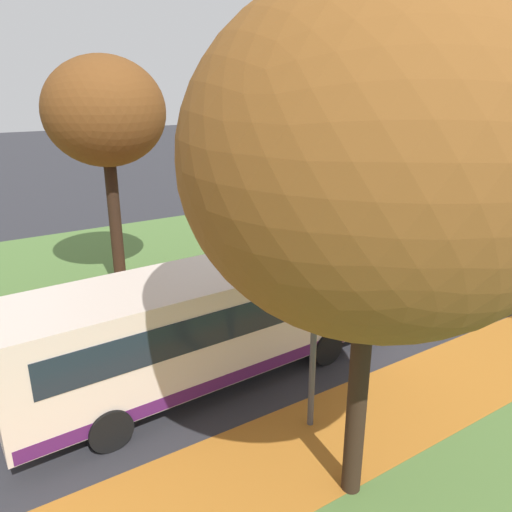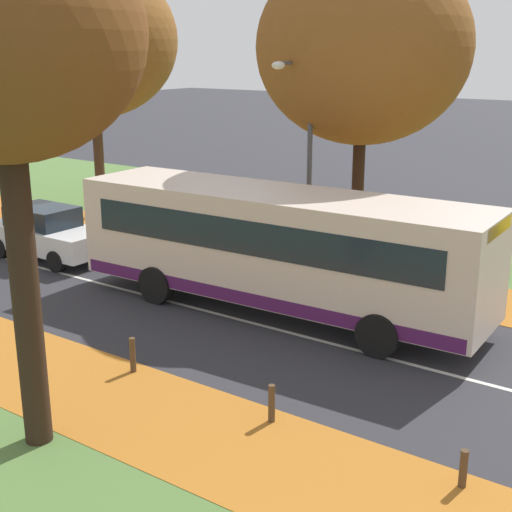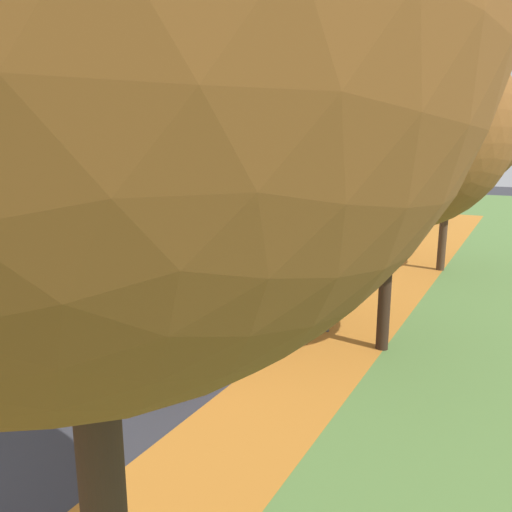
{
  "view_description": "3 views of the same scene",
  "coord_description": "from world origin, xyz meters",
  "px_view_note": "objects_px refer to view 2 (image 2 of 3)",
  "views": [
    {
      "loc": [
        11.38,
        5.55,
        7.36
      ],
      "look_at": [
        -0.79,
        13.29,
        2.39
      ],
      "focal_mm": 35.0,
      "sensor_mm": 36.0,
      "label": 1
    },
    {
      "loc": [
        -12.84,
        1.7,
        6.25
      ],
      "look_at": [
        0.87,
        11.31,
        1.36
      ],
      "focal_mm": 50.0,
      "sensor_mm": 36.0,
      "label": 2
    },
    {
      "loc": [
        9.32,
        -2.75,
        5.87
      ],
      "look_at": [
        -0.56,
        15.24,
        1.34
      ],
      "focal_mm": 35.0,
      "sensor_mm": 36.0,
      "label": 3
    }
  ],
  "objects_px": {
    "tree_right_near": "(363,47)",
    "bollard_fourth": "(272,404)",
    "tree_right_mid": "(92,40)",
    "bus": "(278,244)",
    "bollard_third": "(463,469)",
    "bollard_fifth": "(133,355)",
    "tree_left_near": "(1,36)",
    "car_white_lead": "(46,233)",
    "streetlamp_right": "(304,145)"
  },
  "relations": [
    {
      "from": "bollard_fourth",
      "to": "bollard_fifth",
      "type": "bearing_deg",
      "value": 88.98
    },
    {
      "from": "bollard_fourth",
      "to": "bollard_fifth",
      "type": "xyz_separation_m",
      "value": [
        0.06,
        3.38,
        0.02
      ]
    },
    {
      "from": "bollard_third",
      "to": "bollard_fifth",
      "type": "relative_size",
      "value": 0.84
    },
    {
      "from": "tree_left_near",
      "to": "tree_right_mid",
      "type": "distance_m",
      "value": 16.69
    },
    {
      "from": "bollard_fourth",
      "to": "bollard_fifth",
      "type": "relative_size",
      "value": 0.96
    },
    {
      "from": "bollard_fifth",
      "to": "streetlamp_right",
      "type": "xyz_separation_m",
      "value": [
        7.21,
        0.48,
        3.37
      ]
    },
    {
      "from": "tree_left_near",
      "to": "streetlamp_right",
      "type": "distance_m",
      "value": 10.38
    },
    {
      "from": "tree_left_near",
      "to": "car_white_lead",
      "type": "height_order",
      "value": "tree_left_near"
    },
    {
      "from": "tree_right_mid",
      "to": "bollard_fourth",
      "type": "height_order",
      "value": "tree_right_mid"
    },
    {
      "from": "tree_right_near",
      "to": "bollard_fourth",
      "type": "bearing_deg",
      "value": -160.74
    },
    {
      "from": "tree_right_mid",
      "to": "tree_right_near",
      "type": "bearing_deg",
      "value": -89.66
    },
    {
      "from": "streetlamp_right",
      "to": "tree_left_near",
      "type": "bearing_deg",
      "value": -174.11
    },
    {
      "from": "tree_right_near",
      "to": "bus",
      "type": "xyz_separation_m",
      "value": [
        -4.87,
        -0.38,
        -4.58
      ]
    },
    {
      "from": "tree_right_near",
      "to": "tree_right_mid",
      "type": "xyz_separation_m",
      "value": [
        -0.07,
        10.94,
        0.27
      ]
    },
    {
      "from": "bollard_fourth",
      "to": "streetlamp_right",
      "type": "distance_m",
      "value": 8.9
    },
    {
      "from": "bollard_third",
      "to": "bollard_fifth",
      "type": "xyz_separation_m",
      "value": [
        0.04,
        6.76,
        0.06
      ]
    },
    {
      "from": "bollard_fifth",
      "to": "tree_right_near",
      "type": "bearing_deg",
      "value": -0.34
    },
    {
      "from": "tree_right_mid",
      "to": "car_white_lead",
      "type": "height_order",
      "value": "tree_right_mid"
    },
    {
      "from": "bollard_fourth",
      "to": "bus",
      "type": "bearing_deg",
      "value": 32.4
    },
    {
      "from": "tree_right_near",
      "to": "streetlamp_right",
      "type": "distance_m",
      "value": 3.44
    },
    {
      "from": "bus",
      "to": "bollard_third",
      "type": "bearing_deg",
      "value": -126.14
    },
    {
      "from": "tree_right_near",
      "to": "bollard_fifth",
      "type": "xyz_separation_m",
      "value": [
        -9.46,
        0.06,
        -5.91
      ]
    },
    {
      "from": "tree_left_near",
      "to": "bollard_fourth",
      "type": "xyz_separation_m",
      "value": [
        2.71,
        -2.83,
        -6.07
      ]
    },
    {
      "from": "bollard_fourth",
      "to": "streetlamp_right",
      "type": "xyz_separation_m",
      "value": [
        7.27,
        3.86,
        3.39
      ]
    },
    {
      "from": "bollard_fifth",
      "to": "car_white_lead",
      "type": "xyz_separation_m",
      "value": [
        4.34,
        7.9,
        0.45
      ]
    },
    {
      "from": "tree_right_near",
      "to": "bus",
      "type": "height_order",
      "value": "tree_right_near"
    },
    {
      "from": "tree_right_near",
      "to": "bus",
      "type": "bearing_deg",
      "value": -175.57
    },
    {
      "from": "bollard_fourth",
      "to": "car_white_lead",
      "type": "bearing_deg",
      "value": 68.71
    },
    {
      "from": "bus",
      "to": "car_white_lead",
      "type": "bearing_deg",
      "value": 91.71
    },
    {
      "from": "bollard_third",
      "to": "bus",
      "type": "xyz_separation_m",
      "value": [
        4.62,
        6.33,
        1.4
      ]
    },
    {
      "from": "tree_right_mid",
      "to": "bollard_fifth",
      "type": "bearing_deg",
      "value": -130.8
    },
    {
      "from": "tree_right_near",
      "to": "bollard_fourth",
      "type": "distance_m",
      "value": 11.7
    },
    {
      "from": "bus",
      "to": "streetlamp_right",
      "type": "bearing_deg",
      "value": 19.16
    },
    {
      "from": "tree_right_near",
      "to": "bollard_fourth",
      "type": "xyz_separation_m",
      "value": [
        -9.52,
        -3.33,
        -5.93
      ]
    },
    {
      "from": "tree_right_near",
      "to": "bollard_fourth",
      "type": "relative_size",
      "value": 12.85
    },
    {
      "from": "tree_right_mid",
      "to": "bus",
      "type": "height_order",
      "value": "tree_right_mid"
    },
    {
      "from": "bollard_third",
      "to": "bollard_fourth",
      "type": "relative_size",
      "value": 0.87
    },
    {
      "from": "tree_left_near",
      "to": "bollard_third",
      "type": "height_order",
      "value": "tree_left_near"
    },
    {
      "from": "bollard_third",
      "to": "bollard_fourth",
      "type": "bearing_deg",
      "value": 90.38
    },
    {
      "from": "tree_left_near",
      "to": "tree_right_mid",
      "type": "relative_size",
      "value": 0.89
    },
    {
      "from": "streetlamp_right",
      "to": "bus",
      "type": "distance_m",
      "value": 3.44
    },
    {
      "from": "bus",
      "to": "car_white_lead",
      "type": "height_order",
      "value": "bus"
    },
    {
      "from": "tree_right_near",
      "to": "bollard_third",
      "type": "bearing_deg",
      "value": -144.76
    },
    {
      "from": "bollard_third",
      "to": "bus",
      "type": "distance_m",
      "value": 7.96
    },
    {
      "from": "tree_left_near",
      "to": "tree_right_near",
      "type": "bearing_deg",
      "value": 2.32
    },
    {
      "from": "bollard_third",
      "to": "bollard_fifth",
      "type": "distance_m",
      "value": 6.76
    },
    {
      "from": "bollard_fourth",
      "to": "car_white_lead",
      "type": "relative_size",
      "value": 0.17
    },
    {
      "from": "bollard_third",
      "to": "bollard_fourth",
      "type": "height_order",
      "value": "bollard_fourth"
    },
    {
      "from": "tree_left_near",
      "to": "bollard_third",
      "type": "distance_m",
      "value": 9.13
    },
    {
      "from": "tree_right_mid",
      "to": "car_white_lead",
      "type": "distance_m",
      "value": 8.21
    }
  ]
}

